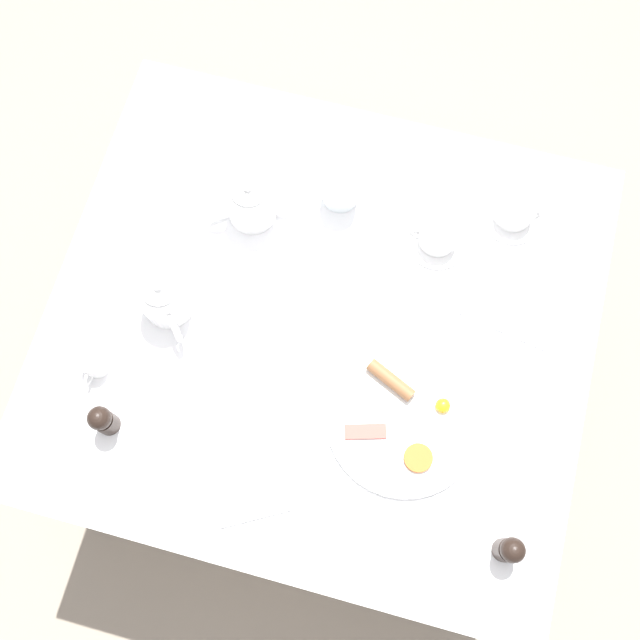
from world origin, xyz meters
The scene contains 14 objects.
ground_plane centered at (0.00, 0.00, 0.00)m, with size 8.00×8.00×0.00m, color gray.
table centered at (0.00, 0.00, 0.65)m, with size 1.03×1.13×0.71m.
breakfast_plate centered at (0.15, 0.21, 0.72)m, with size 0.31×0.31×0.04m.
teapot_near centered at (-0.20, -0.21, 0.77)m, with size 0.10×0.18×0.13m.
teapot_far centered at (0.05, -0.31, 0.77)m, with size 0.17×0.13×0.13m.
teacup_with_saucer_left centered at (-0.24, 0.19, 0.74)m, with size 0.13×0.13×0.06m.
teacup_with_saucer_right centered at (-0.34, 0.34, 0.74)m, with size 0.13×0.13×0.06m.
water_glass_tall centered at (-0.29, -0.03, 0.77)m, with size 0.08×0.08×0.11m.
creamer_jug centered at (0.21, -0.42, 0.74)m, with size 0.08×0.05×0.05m.
pepper_grinder centered at (0.35, 0.45, 0.77)m, with size 0.05×0.05×0.10m.
salt_grinder centered at (0.31, -0.35, 0.77)m, with size 0.05×0.05×0.10m.
napkin_folded centered at (0.38, -0.04, 0.72)m, with size 0.14×0.16×0.01m.
fork_by_plate centered at (0.06, -0.05, 0.72)m, with size 0.17×0.10×0.00m.
knife_by_plate centered at (-0.08, 0.37, 0.72)m, with size 0.05×0.20×0.00m.
Camera 1 is at (0.43, 0.12, 2.21)m, focal length 42.00 mm.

